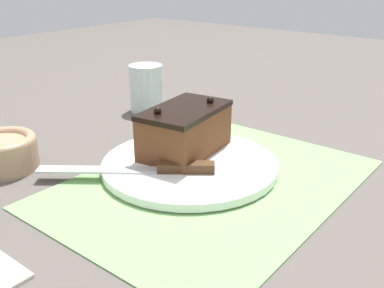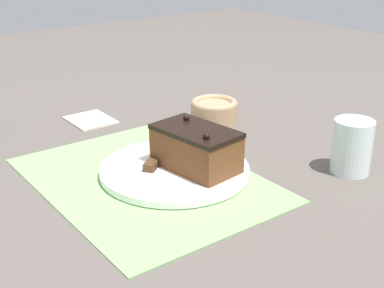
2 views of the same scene
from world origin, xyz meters
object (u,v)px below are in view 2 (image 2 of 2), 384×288
object	(u,v)px
drinking_glass	(352,146)
small_bowl	(214,110)
chocolate_cake	(196,148)
serving_knife	(163,152)
cake_plate	(175,170)

from	to	relation	value
drinking_glass	small_bowl	size ratio (longest dim) A/B	0.94
chocolate_cake	serving_knife	world-z (taller)	chocolate_cake
serving_knife	small_bowl	size ratio (longest dim) A/B	2.07
drinking_glass	small_bowl	distance (m)	0.35
serving_knife	small_bowl	bearing A→B (deg)	80.65
cake_plate	small_bowl	distance (m)	0.29
chocolate_cake	cake_plate	bearing A→B (deg)	-130.34
drinking_glass	serving_knife	bearing A→B (deg)	-133.75
cake_plate	serving_knife	world-z (taller)	serving_knife
drinking_glass	chocolate_cake	bearing A→B (deg)	-123.36
chocolate_cake	drinking_glass	distance (m)	0.28
cake_plate	small_bowl	world-z (taller)	small_bowl
chocolate_cake	drinking_glass	world-z (taller)	same
cake_plate	serving_knife	size ratio (longest dim) A/B	1.23
serving_knife	small_bowl	distance (m)	0.24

